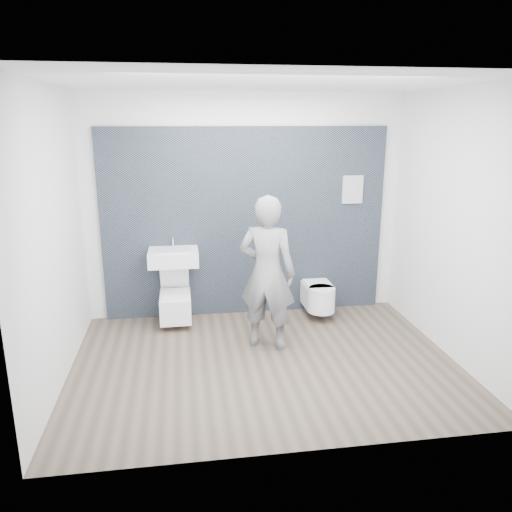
{
  "coord_description": "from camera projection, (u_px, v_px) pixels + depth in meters",
  "views": [
    {
      "loc": [
        -0.81,
        -4.72,
        2.47
      ],
      "look_at": [
        0.0,
        0.6,
        1.0
      ],
      "focal_mm": 35.0,
      "sensor_mm": 36.0,
      "label": 1
    }
  ],
  "objects": [
    {
      "name": "visitor",
      "position": [
        267.0,
        273.0,
        5.43
      ],
      "size": [
        0.74,
        0.63,
        1.72
      ],
      "primitive_type": "imported",
      "rotation": [
        0.0,
        0.0,
        2.72
      ],
      "color": "slate",
      "rests_on": "ground"
    },
    {
      "name": "info_placard",
      "position": [
        347.0,
        307.0,
        6.83
      ],
      "size": [
        0.27,
        0.03,
        0.36
      ],
      "primitive_type": "cube",
      "color": "white",
      "rests_on": "ground"
    },
    {
      "name": "tile_wall",
      "position": [
        246.0,
        311.0,
        6.67
      ],
      "size": [
        3.6,
        0.06,
        2.4
      ],
      "primitive_type": "cube",
      "color": "black",
      "rests_on": "ground"
    },
    {
      "name": "washbasin",
      "position": [
        173.0,
        257.0,
        6.07
      ],
      "size": [
        0.6,
        0.45,
        0.45
      ],
      "color": "white",
      "rests_on": "ground"
    },
    {
      "name": "room_shell",
      "position": [
        265.0,
        198.0,
        4.81
      ],
      "size": [
        4.0,
        4.0,
        4.0
      ],
      "color": "silver",
      "rests_on": "ground"
    },
    {
      "name": "ground",
      "position": [
        264.0,
        362.0,
        5.27
      ],
      "size": [
        4.0,
        4.0,
        0.0
      ],
      "primitive_type": "plane",
      "color": "brown",
      "rests_on": "ground"
    },
    {
      "name": "toilet_rounded",
      "position": [
        319.0,
        296.0,
        6.42
      ],
      "size": [
        0.35,
        0.59,
        0.32
      ],
      "color": "white",
      "rests_on": "ground"
    },
    {
      "name": "toilet_square",
      "position": [
        176.0,
        304.0,
        6.19
      ],
      "size": [
        0.38,
        0.54,
        0.7
      ],
      "color": "white",
      "rests_on": "ground"
    }
  ]
}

